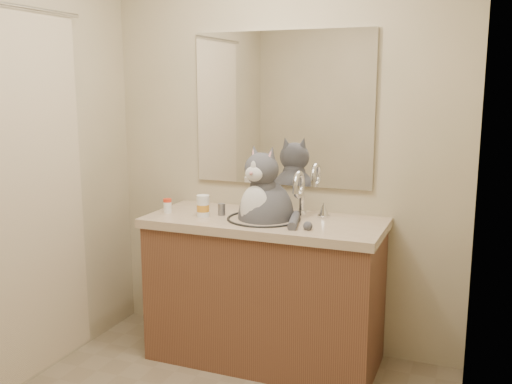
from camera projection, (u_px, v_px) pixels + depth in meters
room at (179, 185)px, 2.27m from camera, size 2.22×2.52×2.42m
vanity at (265, 287)px, 3.29m from camera, size 1.34×0.59×1.12m
mirror at (282, 109)px, 3.35m from camera, size 1.10×0.02×0.90m
shower_curtain at (1, 202)px, 2.78m from camera, size 0.02×1.30×1.93m
cat at (265, 211)px, 3.21m from camera, size 0.44×0.43×0.63m
pill_bottle_redcap at (168, 206)px, 3.35m from camera, size 0.05×0.05×0.08m
pill_bottle_orange at (203, 206)px, 3.25m from camera, size 0.09×0.09×0.12m
grey_canister at (222, 209)px, 3.28m from camera, size 0.06×0.06×0.07m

